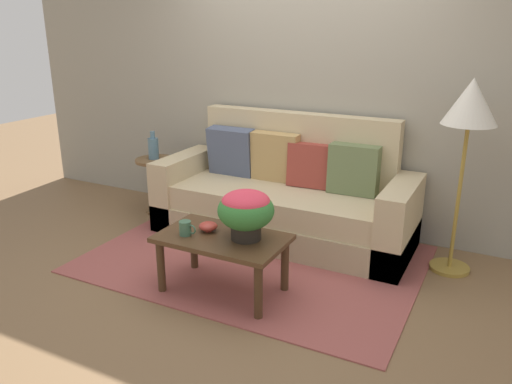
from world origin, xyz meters
TOP-DOWN VIEW (x-y plane):
  - ground_plane at (0.00, 0.00)m, footprint 14.00×14.00m
  - wall_back at (0.00, 1.14)m, footprint 6.40×0.12m
  - area_rug at (0.00, 0.11)m, footprint 2.62×1.86m
  - couch at (0.01, 0.69)m, footprint 2.29×0.85m
  - coffee_table at (0.04, -0.45)m, footprint 0.90×0.54m
  - side_table at (-1.40, 0.66)m, footprint 0.40×0.40m
  - floor_lamp at (1.46, 0.66)m, footprint 0.39×0.39m
  - potted_plant at (0.21, -0.41)m, footprint 0.39×0.39m
  - coffee_mug at (-0.20, -0.55)m, footprint 0.13×0.09m
  - snack_bowl at (-0.10, -0.42)m, footprint 0.13×0.13m
  - table_vase at (-1.41, 0.66)m, footprint 0.10×0.10m

SIDE VIEW (x-z plane):
  - ground_plane at x=0.00m, z-range 0.00..0.00m
  - area_rug at x=0.00m, z-range 0.00..0.01m
  - couch at x=0.01m, z-range -0.20..0.89m
  - coffee_table at x=0.04m, z-range 0.15..0.58m
  - side_table at x=-1.40m, z-range 0.11..0.67m
  - snack_bowl at x=-0.10m, z-range 0.44..0.50m
  - coffee_mug at x=-0.20m, z-range 0.43..0.54m
  - potted_plant at x=0.21m, z-range 0.47..0.82m
  - table_vase at x=-1.41m, z-range 0.53..0.81m
  - floor_lamp at x=1.46m, z-range 0.50..1.99m
  - wall_back at x=0.00m, z-range 0.00..2.98m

